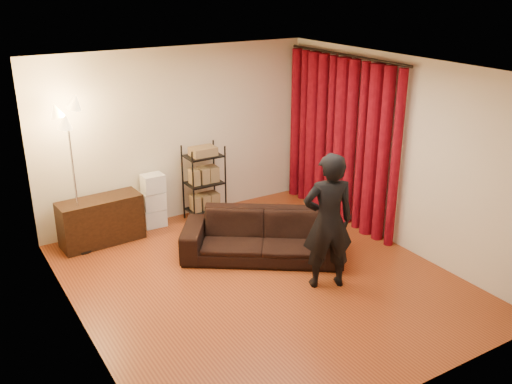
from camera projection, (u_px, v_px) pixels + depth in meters
floor at (261, 280)px, 7.36m from camera, size 5.00×5.00×0.00m
ceiling at (262, 69)px, 6.39m from camera, size 5.00×5.00×0.00m
wall_back at (177, 135)px, 8.87m from camera, size 5.00×0.00×5.00m
wall_front at (415, 267)px, 4.88m from camera, size 5.00×0.00×5.00m
wall_left at (74, 221)px, 5.79m from camera, size 0.00×5.00×5.00m
wall_right at (398, 153)px, 7.97m from camera, size 0.00×5.00×5.00m
curtain_rod at (346, 55)px, 8.37m from camera, size 0.04×2.65×0.04m
curtain at (340, 141)px, 8.83m from camera, size 0.22×2.65×2.55m
sofa at (263, 236)px, 7.86m from camera, size 2.29×1.95×0.64m
person at (328, 221)px, 6.95m from camera, size 0.75×0.62×1.75m
media_cabinet at (101, 221)px, 8.27m from camera, size 1.21×0.52×0.69m
storage_boxes at (153, 200)px, 8.79m from camera, size 0.35×0.29×0.85m
wire_shelf at (204, 183)px, 8.98m from camera, size 0.61×0.47×1.22m
floor_lamp at (74, 180)px, 7.77m from camera, size 0.48×0.48×2.13m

